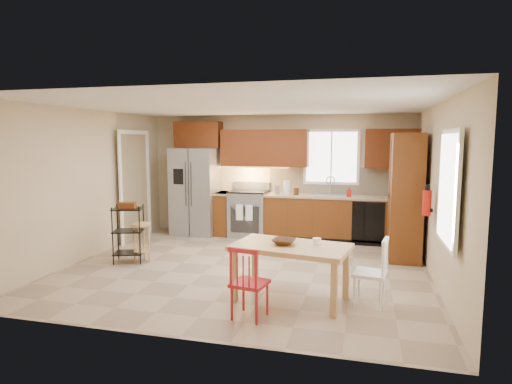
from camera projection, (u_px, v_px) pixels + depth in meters
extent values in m
plane|color=tan|center=(246.00, 268.00, 6.69)|extent=(5.50, 5.50, 0.00)
cube|color=silver|center=(245.00, 106.00, 6.40)|extent=(5.50, 5.00, 0.02)
cube|color=#CCB793|center=(278.00, 176.00, 8.95)|extent=(5.50, 0.02, 2.50)
cube|color=#CCB793|center=(176.00, 216.00, 4.14)|extent=(5.50, 0.02, 2.50)
cube|color=#CCB793|center=(89.00, 184.00, 7.22)|extent=(0.02, 5.00, 2.50)
cube|color=#CCB793|center=(438.00, 194.00, 5.87)|extent=(0.02, 5.00, 2.50)
cube|color=gray|center=(196.00, 191.00, 9.05)|extent=(0.92, 0.75, 1.82)
cube|color=gray|center=(249.00, 214.00, 8.88)|extent=(0.76, 0.63, 0.92)
cube|color=#5F3011|center=(224.00, 213.00, 9.03)|extent=(0.30, 0.60, 0.90)
cube|color=#5F3011|center=(339.00, 218.00, 8.44)|extent=(2.92, 0.60, 0.90)
cube|color=black|center=(368.00, 222.00, 8.02)|extent=(0.60, 0.02, 0.78)
cube|color=beige|center=(340.00, 181.00, 8.63)|extent=(2.92, 0.03, 0.55)
cube|color=#612A10|center=(198.00, 135.00, 9.10)|extent=(1.00, 0.35, 0.55)
cube|color=#612A10|center=(265.00, 148.00, 8.77)|extent=(1.80, 0.35, 0.75)
cube|color=#612A10|center=(392.00, 149.00, 8.16)|extent=(1.00, 0.35, 0.75)
cube|color=white|center=(331.00, 157.00, 8.61)|extent=(1.12, 0.04, 1.12)
cube|color=gray|center=(329.00, 198.00, 8.44)|extent=(0.62, 0.46, 0.16)
cube|color=#FFBF66|center=(250.00, 167.00, 8.87)|extent=(1.60, 0.30, 0.01)
imported|color=#B9170C|center=(349.00, 192.00, 8.23)|extent=(0.09, 0.09, 0.19)
cylinder|color=white|center=(287.00, 188.00, 8.58)|extent=(0.12, 0.12, 0.28)
cylinder|color=gray|center=(277.00, 190.00, 8.63)|extent=(0.11, 0.11, 0.18)
cylinder|color=#522C16|center=(296.00, 192.00, 8.51)|extent=(0.10, 0.10, 0.14)
cube|color=#5F3011|center=(405.00, 197.00, 7.12)|extent=(0.50, 0.95, 2.10)
cylinder|color=#B9170C|center=(427.00, 203.00, 6.06)|extent=(0.12, 0.12, 0.36)
cube|color=white|center=(449.00, 188.00, 4.75)|extent=(0.04, 1.02, 1.32)
cube|color=#8C7A59|center=(134.00, 188.00, 8.48)|extent=(0.04, 0.95, 2.10)
imported|color=#522C16|center=(284.00, 245.00, 5.29)|extent=(0.33, 0.33, 0.07)
cylinder|color=white|center=(317.00, 243.00, 5.27)|extent=(0.11, 0.11, 0.11)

